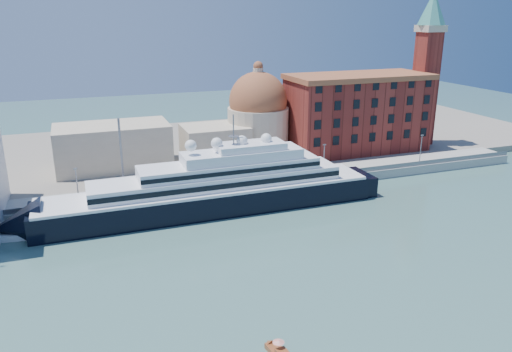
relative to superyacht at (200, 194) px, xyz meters
name	(u,v)px	position (x,y,z in m)	size (l,w,h in m)	color
ground	(256,253)	(4.82, -23.00, -4.36)	(400.00, 400.00, 0.00)	#39625E
quay	(208,189)	(4.82, 11.00, -3.11)	(180.00, 10.00, 2.50)	gray
land	(175,150)	(4.82, 52.00, -3.36)	(260.00, 72.00, 2.00)	slate
quay_fence	(213,188)	(4.82, 6.50, -1.26)	(180.00, 0.10, 1.20)	slate
superyacht	(200,194)	(0.00, 0.00, 0.00)	(84.51, 11.72, 25.26)	black
service_barge	(24,234)	(-36.05, -0.67, -3.64)	(11.54, 5.00, 2.52)	white
warehouse	(357,112)	(56.82, 29.00, 9.43)	(43.00, 19.00, 23.25)	maroon
campanile	(427,59)	(80.82, 29.00, 24.40)	(8.40, 8.40, 47.00)	maroon
church	(207,129)	(11.21, 34.72, 6.55)	(66.00, 18.00, 25.50)	beige
lamp_posts	(155,163)	(-7.85, 9.27, 5.48)	(120.80, 2.40, 18.00)	slate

